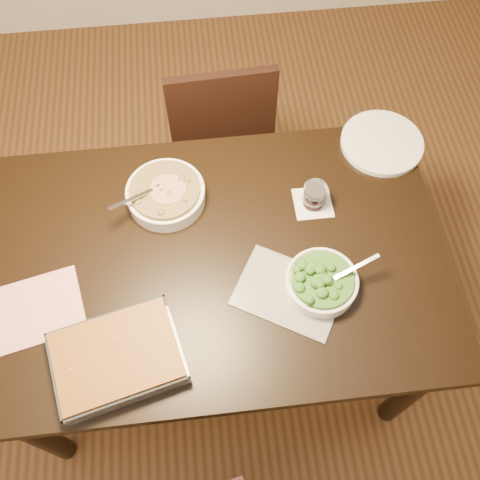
# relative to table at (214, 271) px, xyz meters

# --- Properties ---
(ground) EXTENTS (4.00, 4.00, 0.00)m
(ground) POSITION_rel_table_xyz_m (0.00, 0.00, -0.65)
(ground) COLOR #462D14
(ground) RESTS_ON ground
(table) EXTENTS (1.40, 0.90, 0.75)m
(table) POSITION_rel_table_xyz_m (0.00, 0.00, 0.00)
(table) COLOR black
(table) RESTS_ON ground
(magazine_a) EXTENTS (0.32, 0.26, 0.01)m
(magazine_a) POSITION_rel_table_xyz_m (-0.52, -0.11, 0.10)
(magazine_a) COLOR #C0364B
(magazine_a) RESTS_ON table
(magazine_b) EXTENTS (0.36, 0.33, 0.01)m
(magazine_b) POSITION_rel_table_xyz_m (0.21, -0.14, 0.10)
(magazine_b) COLOR #24252C
(magazine_b) RESTS_ON table
(coaster) EXTENTS (0.12, 0.12, 0.00)m
(coaster) POSITION_rel_table_xyz_m (0.33, 0.15, 0.10)
(coaster) COLOR white
(coaster) RESTS_ON table
(stew_bowl) EXTENTS (0.25, 0.25, 0.09)m
(stew_bowl) POSITION_rel_table_xyz_m (-0.12, 0.22, 0.13)
(stew_bowl) COLOR white
(stew_bowl) RESTS_ON table
(broccoli_bowl) EXTENTS (0.23, 0.21, 0.08)m
(broccoli_bowl) POSITION_rel_table_xyz_m (0.30, -0.13, 0.12)
(broccoli_bowl) COLOR white
(broccoli_bowl) RESTS_ON table
(baking_dish) EXTENTS (0.38, 0.32, 0.06)m
(baking_dish) POSITION_rel_table_xyz_m (-0.28, -0.28, 0.12)
(baking_dish) COLOR silver
(baking_dish) RESTS_ON table
(wine_tumbler) EXTENTS (0.07, 0.07, 0.08)m
(wine_tumbler) POSITION_rel_table_xyz_m (0.33, 0.15, 0.14)
(wine_tumbler) COLOR black
(wine_tumbler) RESTS_ON coaster
(dinner_plate) EXTENTS (0.27, 0.27, 0.02)m
(dinner_plate) POSITION_rel_table_xyz_m (0.60, 0.36, 0.10)
(dinner_plate) COLOR white
(dinner_plate) RESTS_ON table
(chair_far) EXTENTS (0.42, 0.42, 0.85)m
(chair_far) POSITION_rel_table_xyz_m (0.08, 0.74, -0.18)
(chair_far) COLOR black
(chair_far) RESTS_ON ground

